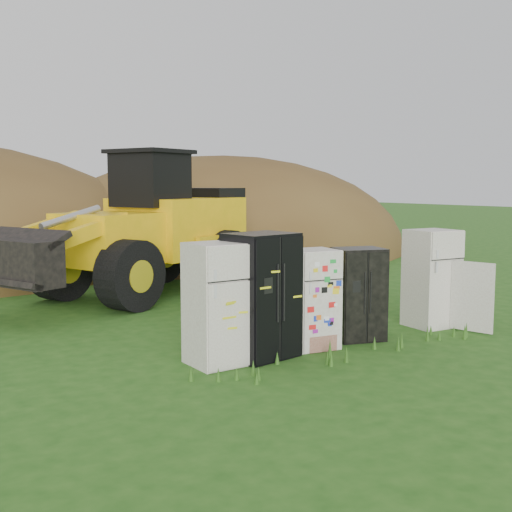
% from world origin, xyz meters
% --- Properties ---
extents(ground, '(120.00, 120.00, 0.00)m').
position_xyz_m(ground, '(0.00, 0.00, 0.00)').
color(ground, '#1F4E14').
rests_on(ground, ground).
extents(fridge_leftmost, '(0.83, 0.80, 1.87)m').
position_xyz_m(fridge_leftmost, '(-2.41, 0.01, 0.93)').
color(fridge_leftmost, silver).
rests_on(fridge_leftmost, ground).
extents(fridge_black_side, '(1.14, 0.96, 1.98)m').
position_xyz_m(fridge_black_side, '(-1.63, -0.03, 0.99)').
color(fridge_black_side, black).
rests_on(fridge_black_side, ground).
extents(fridge_sticker, '(0.84, 0.80, 1.67)m').
position_xyz_m(fridge_sticker, '(-0.58, -0.02, 0.83)').
color(fridge_sticker, silver).
rests_on(fridge_sticker, ground).
extents(fridge_dark_mid, '(1.00, 0.90, 1.63)m').
position_xyz_m(fridge_dark_mid, '(0.46, -0.02, 0.81)').
color(fridge_dark_mid, black).
rests_on(fridge_dark_mid, ground).
extents(fridge_open_door, '(0.92, 0.86, 1.88)m').
position_xyz_m(fridge_open_door, '(2.36, -0.02, 0.94)').
color(fridge_open_door, silver).
rests_on(fridge_open_door, ground).
extents(wheel_loader, '(7.99, 5.58, 3.58)m').
position_xyz_m(wheel_loader, '(-1.40, 6.07, 1.79)').
color(wheel_loader, '#EDB20F').
rests_on(wheel_loader, ground).
extents(dirt_mound_right, '(15.75, 11.55, 7.63)m').
position_xyz_m(dirt_mound_right, '(5.47, 12.88, 0.00)').
color(dirt_mound_right, '#493217').
rests_on(dirt_mound_right, ground).
extents(dirt_mound_back, '(15.32, 10.22, 5.61)m').
position_xyz_m(dirt_mound_back, '(0.03, 17.18, 0.00)').
color(dirt_mound_back, '#493217').
rests_on(dirt_mound_back, ground).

